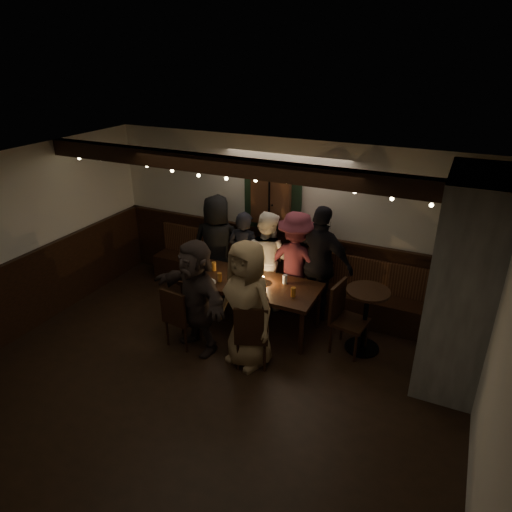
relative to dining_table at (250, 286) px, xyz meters
The scene contains 13 objects.
room 1.23m from the dining_table, ahead, with size 6.02×5.01×2.62m.
dining_table is the anchor object (origin of this frame).
chair_near_left 1.11m from the dining_table, 125.70° to the right, with size 0.44×0.44×0.90m.
chair_near_right 1.01m from the dining_table, 62.80° to the right, with size 0.54×0.54×0.93m.
chair_end 1.41m from the dining_table, ahead, with size 0.51×0.51×0.99m.
high_top 1.67m from the dining_table, ahead, with size 0.58×0.58×0.92m.
person_a 1.16m from the dining_table, 143.77° to the left, with size 0.83×0.54×1.70m, color black.
person_b 0.82m from the dining_table, 122.25° to the left, with size 0.55×0.36×1.51m, color black.
person_c 0.70m from the dining_table, 93.90° to the left, with size 0.76×0.59×1.57m, color silver.
person_d 0.85m from the dining_table, 58.34° to the left, with size 1.05×0.60×1.62m, color #531F2B.
person_e 1.10m from the dining_table, 39.25° to the left, with size 1.04×0.43×1.78m, color black.
person_f 0.91m from the dining_table, 116.30° to the right, with size 1.48×0.47×1.60m, color #302624.
person_g 0.90m from the dining_table, 66.25° to the right, with size 0.84×0.55×1.72m, color #9B7E58.
Camera 1 is at (2.48, -3.84, 3.81)m, focal length 32.00 mm.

